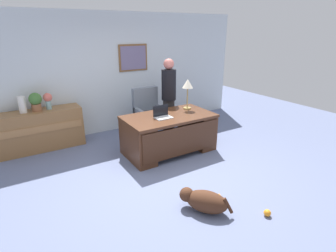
% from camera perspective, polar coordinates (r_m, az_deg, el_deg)
% --- Properties ---
extents(ground_plane, '(12.00, 12.00, 0.00)m').
position_cam_1_polar(ground_plane, '(4.61, 0.10, -10.29)').
color(ground_plane, slate).
extents(back_wall, '(7.00, 0.16, 2.70)m').
position_cam_1_polar(back_wall, '(6.42, -12.39, 10.84)').
color(back_wall, silver).
rests_on(back_wall, ground_plane).
extents(desk, '(1.73, 0.97, 0.76)m').
position_cam_1_polar(desk, '(5.25, 0.35, -1.41)').
color(desk, '#4C2B19').
rests_on(desk, ground_plane).
extents(credenza, '(1.60, 0.50, 0.81)m').
position_cam_1_polar(credenza, '(5.97, -25.46, -0.76)').
color(credenza, olive).
rests_on(credenza, ground_plane).
extents(armchair, '(0.60, 0.59, 1.10)m').
position_cam_1_polar(armchair, '(6.04, -4.12, 2.27)').
color(armchair, slate).
rests_on(armchair, ground_plane).
extents(person_standing, '(0.32, 0.32, 1.73)m').
position_cam_1_polar(person_standing, '(6.01, 0.16, 6.28)').
color(person_standing, '#262323').
rests_on(person_standing, ground_plane).
extents(dog_lying, '(0.58, 0.65, 0.30)m').
position_cam_1_polar(dog_lying, '(3.75, 7.71, -15.54)').
color(dog_lying, '#472819').
rests_on(dog_lying, ground_plane).
extents(laptop, '(0.32, 0.22, 0.22)m').
position_cam_1_polar(laptop, '(5.02, -1.23, 2.45)').
color(laptop, '#B2B5BA').
rests_on(laptop, desk).
extents(desk_lamp, '(0.22, 0.22, 0.62)m').
position_cam_1_polar(desk_lamp, '(5.50, 4.21, 8.61)').
color(desk_lamp, '#9E8447').
rests_on(desk_lamp, desk).
extents(vase_with_flowers, '(0.17, 0.17, 0.33)m').
position_cam_1_polar(vase_with_flowers, '(5.82, -24.27, 5.19)').
color(vase_with_flowers, '#81A6A3').
rests_on(vase_with_flowers, credenza).
extents(vase_empty, '(0.14, 0.14, 0.32)m').
position_cam_1_polar(vase_empty, '(5.80, -28.70, 4.03)').
color(vase_empty, silver).
rests_on(vase_empty, credenza).
extents(potted_plant, '(0.24, 0.24, 0.36)m').
position_cam_1_polar(potted_plant, '(5.80, -26.43, 4.81)').
color(potted_plant, brown).
rests_on(potted_plant, credenza).
extents(dog_toy_ball, '(0.09, 0.09, 0.09)m').
position_cam_1_polar(dog_toy_ball, '(3.92, 20.44, -16.99)').
color(dog_toy_ball, orange).
rests_on(dog_toy_ball, ground_plane).
extents(dog_toy_bone, '(0.15, 0.19, 0.05)m').
position_cam_1_polar(dog_toy_bone, '(4.07, 10.95, -14.81)').
color(dog_toy_bone, orange).
rests_on(dog_toy_bone, ground_plane).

